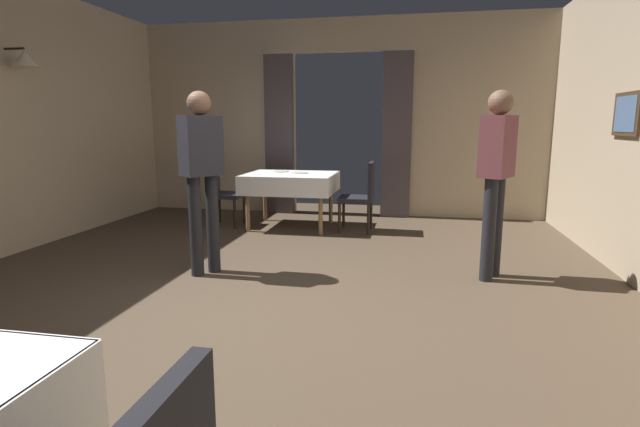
# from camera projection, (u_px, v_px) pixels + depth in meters

# --- Properties ---
(ground) EXTENTS (10.08, 10.08, 0.00)m
(ground) POSITION_uv_depth(u_px,v_px,m) (255.00, 307.00, 3.84)
(ground) COLOR #4C3D2D
(wall_back) EXTENTS (6.40, 0.27, 3.00)m
(wall_back) POSITION_uv_depth(u_px,v_px,m) (338.00, 118.00, 7.60)
(wall_back) COLOR tan
(wall_back) RESTS_ON ground
(dining_table_mid) EXTENTS (1.23, 1.01, 0.75)m
(dining_table_mid) POSITION_uv_depth(u_px,v_px,m) (291.00, 180.00, 6.70)
(dining_table_mid) COLOR olive
(dining_table_mid) RESTS_ON ground
(chair_mid_left) EXTENTS (0.44, 0.44, 0.93)m
(chair_mid_left) POSITION_uv_depth(u_px,v_px,m) (221.00, 189.00, 6.84)
(chair_mid_left) COLOR black
(chair_mid_left) RESTS_ON ground
(chair_mid_right) EXTENTS (0.45, 0.44, 0.93)m
(chair_mid_right) POSITION_uv_depth(u_px,v_px,m) (362.00, 193.00, 6.46)
(chair_mid_right) COLOR black
(chair_mid_right) RESTS_ON ground
(plate_mid_a) EXTENTS (0.23, 0.23, 0.01)m
(plate_mid_a) POSITION_uv_depth(u_px,v_px,m) (299.00, 173.00, 6.72)
(plate_mid_a) COLOR white
(plate_mid_a) RESTS_ON dining_table_mid
(plate_mid_b) EXTENTS (0.23, 0.23, 0.01)m
(plate_mid_b) POSITION_uv_depth(u_px,v_px,m) (280.00, 171.00, 6.91)
(plate_mid_b) COLOR white
(plate_mid_b) RESTS_ON dining_table_mid
(person_waiter_by_doorway) EXTENTS (0.39, 0.42, 1.72)m
(person_waiter_by_doorway) POSITION_uv_depth(u_px,v_px,m) (202.00, 168.00, 4.53)
(person_waiter_by_doorway) COLOR black
(person_waiter_by_doorway) RESTS_ON ground
(person_diner_standing_aside) EXTENTS (0.37, 0.42, 1.72)m
(person_diner_standing_aside) POSITION_uv_depth(u_px,v_px,m) (496.00, 169.00, 4.38)
(person_diner_standing_aside) COLOR black
(person_diner_standing_aside) RESTS_ON ground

